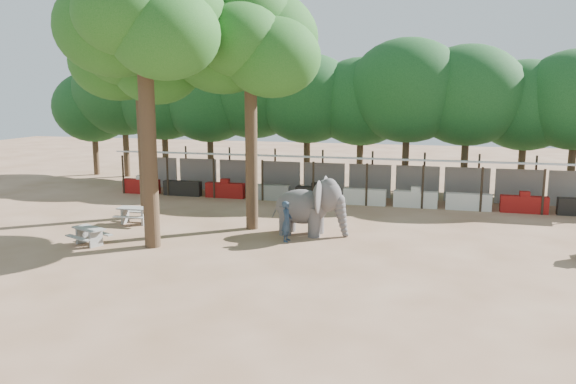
% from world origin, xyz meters
% --- Properties ---
extents(ground, '(100.00, 100.00, 0.00)m').
position_xyz_m(ground, '(0.00, 0.00, 0.00)').
color(ground, brown).
rests_on(ground, ground).
extents(vendor_stalls, '(28.00, 2.99, 2.80)m').
position_xyz_m(vendor_stalls, '(-0.00, 13.84, 1.18)').
color(vendor_stalls, '#ABADB4').
rests_on(vendor_stalls, ground).
extents(yard_tree_left, '(7.10, 6.90, 11.02)m').
position_xyz_m(yard_tree_left, '(-9.13, 7.19, 8.20)').
color(yard_tree_left, '#332316').
rests_on(yard_tree_left, ground).
extents(yard_tree_center, '(7.10, 6.90, 12.04)m').
position_xyz_m(yard_tree_center, '(-6.13, 2.19, 9.21)').
color(yard_tree_center, '#332316').
rests_on(yard_tree_center, ground).
extents(yard_tree_back, '(7.10, 6.90, 11.36)m').
position_xyz_m(yard_tree_back, '(-3.13, 6.19, 8.54)').
color(yard_tree_back, '#332316').
rests_on(yard_tree_back, ground).
extents(backdrop_trees, '(46.46, 5.95, 8.33)m').
position_xyz_m(backdrop_trees, '(0.00, 19.00, 5.51)').
color(backdrop_trees, '#332316').
rests_on(backdrop_trees, ground).
extents(elephant, '(3.36, 2.59, 2.59)m').
position_xyz_m(elephant, '(-0.12, 5.59, 1.29)').
color(elephant, '#464343').
rests_on(elephant, ground).
extents(handler, '(0.42, 0.63, 1.75)m').
position_xyz_m(handler, '(-0.85, 4.21, 0.88)').
color(handler, '#26384C').
rests_on(handler, ground).
extents(picnic_table_near, '(1.90, 1.83, 0.74)m').
position_xyz_m(picnic_table_near, '(-8.68, 1.55, 0.48)').
color(picnic_table_near, gray).
rests_on(picnic_table_near, ground).
extents(picnic_table_far, '(1.64, 1.49, 0.80)m').
position_xyz_m(picnic_table_far, '(-8.79, 5.45, 0.52)').
color(picnic_table_far, gray).
rests_on(picnic_table_far, ground).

